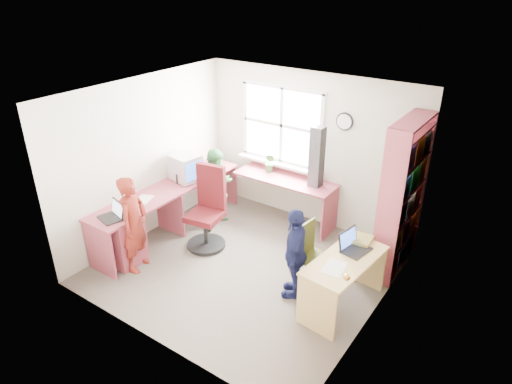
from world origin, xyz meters
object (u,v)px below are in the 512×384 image
Objects in this scene: crt_monitor at (186,168)px; person_navy at (295,253)px; swivel_chair at (208,213)px; potted_plant at (270,163)px; bookshelf at (402,201)px; wooden_chair at (312,253)px; laptop_left at (113,214)px; laptop_right at (353,245)px; person_green at (218,188)px; right_desk at (344,272)px; person_red at (134,224)px; l_desk at (160,220)px; cd_tower at (317,157)px.

crt_monitor is 0.39× the size of person_navy.
potted_plant is (0.22, 1.31, 0.39)m from swivel_chair.
wooden_chair is (-0.74, -1.02, -0.53)m from bookshelf.
laptop_left is at bearing -145.44° from bookshelf.
crt_monitor is 1.20× the size of laptop_right.
laptop_left is (-3.11, -2.14, -0.20)m from bookshelf.
crt_monitor reaches higher than laptop_left.
right_desk is at bearing -106.67° from person_green.
bookshelf is (0.22, 1.18, 0.51)m from right_desk.
bookshelf is at bearing -80.68° from person_green.
l_desk is at bearing -8.17° from person_red.
swivel_chair is at bearing 74.67° from laptop_left.
crt_monitor is at bearing 117.31° from person_green.
swivel_chair reaches higher than person_navy.
l_desk is at bearing -112.38° from potted_plant.
person_navy is at bearing -5.47° from crt_monitor.
swivel_chair is 2.58× the size of crt_monitor.
person_green is at bearing 169.71° from right_desk.
cd_tower is 1.60m from person_green.
person_green is at bearing 89.69° from laptop_right.
right_desk is 3.23× the size of laptop_left.
laptop_right is 1.23× the size of potted_plant.
person_red is (-0.41, -1.01, 0.15)m from swivel_chair.
potted_plant is (-1.99, 1.24, 0.17)m from laptop_right.
crt_monitor is (-0.68, 0.31, 0.43)m from swivel_chair.
person_red is (0.27, -1.32, -0.28)m from crt_monitor.
bookshelf is 1.55× the size of person_red.
l_desk is 3.18× the size of cd_tower.
person_navy is at bearing -163.22° from right_desk.
right_desk is 1.01× the size of swivel_chair.
bookshelf is at bearing 85.49° from right_desk.
cd_tower is at bearing 40.96° from swivel_chair.
swivel_chair is at bearing -15.59° from crt_monitor.
person_navy is at bearing -66.21° from cd_tower.
cd_tower is 0.69× the size of person_red.
l_desk is at bearing 92.31° from laptop_left.
laptop_left is 2.59m from potted_plant.
potted_plant is at bearing 85.13° from laptop_left.
wooden_chair is 0.95× the size of cd_tower.
crt_monitor is (-3.13, -0.70, -0.04)m from bookshelf.
swivel_chair is 1.32× the size of cd_tower.
crt_monitor reaches higher than right_desk.
potted_plant is (-0.84, 0.03, -0.30)m from cd_tower.
l_desk is 7.49× the size of laptop_right.
swivel_chair is 3.21× the size of laptop_left.
person_green is 1.06× the size of person_navy.
right_desk is 1.32× the size of cd_tower.
crt_monitor is 2.01m from cd_tower.
laptop_right is at bearing 37.63° from laptop_left.
right_desk is at bearing 5.96° from l_desk.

